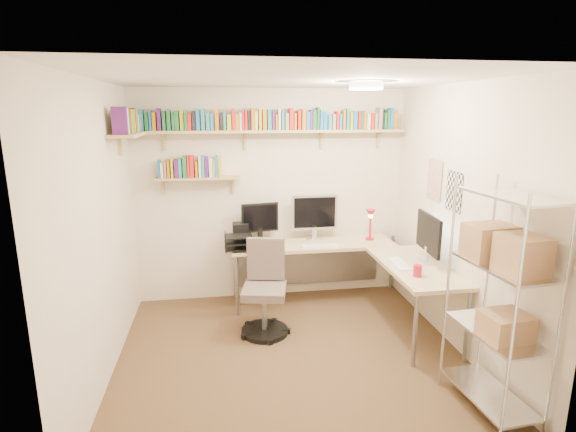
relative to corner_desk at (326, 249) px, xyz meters
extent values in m
plane|color=#48351E|center=(-0.55, -0.96, -0.73)|extent=(3.20, 3.20, 0.00)
cube|color=beige|center=(-0.55, 0.54, 0.52)|extent=(3.20, 0.04, 2.50)
cube|color=beige|center=(-2.15, -0.96, 0.52)|extent=(0.04, 3.00, 2.50)
cube|color=beige|center=(1.05, -0.96, 0.52)|extent=(0.04, 3.00, 2.50)
cube|color=beige|center=(-0.55, -2.46, 0.52)|extent=(3.20, 0.04, 2.50)
cube|color=white|center=(-0.55, -0.96, 1.77)|extent=(3.20, 3.00, 0.04)
cube|color=white|center=(1.04, -0.41, 0.82)|extent=(0.01, 0.30, 0.42)
cube|color=silver|center=(1.04, -0.81, 0.77)|extent=(0.01, 0.28, 0.38)
cylinder|color=#FFEAC6|center=(0.15, -0.76, 1.73)|extent=(0.30, 0.30, 0.06)
cube|color=tan|center=(-0.55, 0.42, 1.29)|extent=(3.05, 0.25, 0.03)
cube|color=tan|center=(-2.03, -0.01, 1.29)|extent=(0.25, 1.00, 0.03)
cube|color=tan|center=(-1.40, 0.44, 0.77)|extent=(0.95, 0.20, 0.02)
cube|color=tan|center=(-1.75, 0.48, 1.22)|extent=(0.03, 0.20, 0.20)
cube|color=tan|center=(-0.85, 0.48, 1.22)|extent=(0.03, 0.20, 0.20)
cube|color=tan|center=(0.05, 0.48, 1.22)|extent=(0.03, 0.20, 0.20)
cube|color=tan|center=(0.75, 0.48, 1.22)|extent=(0.03, 0.20, 0.20)
cube|color=gold|center=(-2.02, 0.42, 1.40)|extent=(0.04, 0.14, 0.19)
cube|color=teal|center=(-1.97, 0.42, 1.42)|extent=(0.04, 0.12, 0.22)
cube|color=#216437|center=(-1.92, 0.42, 1.40)|extent=(0.04, 0.12, 0.19)
cube|color=#226AB4|center=(-1.88, 0.42, 1.41)|extent=(0.02, 0.13, 0.21)
cube|color=#C06E16|center=(-1.84, 0.42, 1.40)|extent=(0.04, 0.13, 0.20)
cube|color=#501A64|center=(-1.78, 0.42, 1.42)|extent=(0.04, 0.14, 0.24)
cube|color=#216437|center=(-1.73, 0.42, 1.41)|extent=(0.03, 0.12, 0.21)
cube|color=#216437|center=(-1.68, 0.42, 1.42)|extent=(0.04, 0.13, 0.23)
cube|color=#216437|center=(-1.64, 0.42, 1.40)|extent=(0.03, 0.14, 0.20)
cube|color=#216437|center=(-1.60, 0.42, 1.41)|extent=(0.04, 0.15, 0.21)
cube|color=gold|center=(-1.54, 0.42, 1.42)|extent=(0.04, 0.11, 0.22)
cube|color=#216437|center=(-1.50, 0.42, 1.40)|extent=(0.03, 0.15, 0.20)
cube|color=red|center=(-1.46, 0.42, 1.39)|extent=(0.04, 0.13, 0.18)
cube|color=black|center=(-1.42, 0.42, 1.41)|extent=(0.04, 0.12, 0.21)
cube|color=#226AB4|center=(-1.37, 0.42, 1.42)|extent=(0.04, 0.14, 0.23)
cube|color=teal|center=(-1.32, 0.42, 1.42)|extent=(0.04, 0.12, 0.24)
cube|color=teal|center=(-1.27, 0.42, 1.40)|extent=(0.04, 0.13, 0.19)
cube|color=#226AB4|center=(-1.22, 0.42, 1.39)|extent=(0.04, 0.13, 0.18)
cube|color=#C06E16|center=(-1.17, 0.42, 1.42)|extent=(0.04, 0.11, 0.23)
cube|color=black|center=(-1.12, 0.42, 1.40)|extent=(0.03, 0.15, 0.19)
cube|color=teal|center=(-1.08, 0.42, 1.40)|extent=(0.03, 0.15, 0.20)
cube|color=gold|center=(-1.04, 0.42, 1.39)|extent=(0.04, 0.15, 0.17)
cube|color=red|center=(-0.99, 0.42, 1.42)|extent=(0.03, 0.13, 0.24)
cube|color=#C06E16|center=(-0.95, 0.42, 1.39)|extent=(0.04, 0.11, 0.18)
cube|color=silver|center=(-0.91, 0.42, 1.40)|extent=(0.02, 0.13, 0.19)
cube|color=red|center=(-0.88, 0.42, 1.41)|extent=(0.02, 0.14, 0.20)
cube|color=red|center=(-0.85, 0.42, 1.42)|extent=(0.03, 0.14, 0.22)
cube|color=black|center=(-0.81, 0.42, 1.41)|extent=(0.03, 0.11, 0.21)
cube|color=#C06E16|center=(-0.77, 0.42, 1.43)|extent=(0.04, 0.14, 0.24)
cube|color=silver|center=(-0.73, 0.42, 1.41)|extent=(0.02, 0.13, 0.21)
cube|color=gold|center=(-0.69, 0.42, 1.42)|extent=(0.03, 0.14, 0.24)
cube|color=#C06E16|center=(-0.64, 0.42, 1.42)|extent=(0.04, 0.13, 0.22)
cube|color=teal|center=(-0.58, 0.42, 1.42)|extent=(0.04, 0.11, 0.22)
cube|color=#501A64|center=(-0.54, 0.42, 1.42)|extent=(0.03, 0.12, 0.22)
cube|color=#C06E16|center=(-0.50, 0.42, 1.39)|extent=(0.03, 0.11, 0.17)
cube|color=silver|center=(-0.47, 0.42, 1.42)|extent=(0.02, 0.15, 0.24)
cube|color=teal|center=(-0.43, 0.42, 1.41)|extent=(0.03, 0.12, 0.21)
cube|color=gray|center=(-0.39, 0.42, 1.40)|extent=(0.04, 0.13, 0.19)
cube|color=red|center=(-0.34, 0.42, 1.42)|extent=(0.04, 0.14, 0.24)
cube|color=#C06E16|center=(-0.29, 0.42, 1.40)|extent=(0.03, 0.11, 0.19)
cube|color=red|center=(-0.25, 0.42, 1.41)|extent=(0.03, 0.14, 0.21)
cube|color=#C06E16|center=(-0.19, 0.42, 1.42)|extent=(0.04, 0.14, 0.23)
cube|color=#226AB4|center=(-0.14, 0.42, 1.40)|extent=(0.04, 0.13, 0.20)
cube|color=#501A64|center=(-0.11, 0.42, 1.41)|extent=(0.02, 0.14, 0.22)
cube|color=#216437|center=(-0.07, 0.42, 1.41)|extent=(0.04, 0.11, 0.22)
cube|color=#216437|center=(-0.03, 0.42, 1.43)|extent=(0.02, 0.13, 0.25)
cube|color=#226AB4|center=(0.01, 0.42, 1.42)|extent=(0.03, 0.15, 0.22)
cube|color=#226AB4|center=(0.06, 0.42, 1.41)|extent=(0.04, 0.11, 0.20)
cube|color=teal|center=(0.11, 0.42, 1.39)|extent=(0.04, 0.13, 0.17)
cube|color=gray|center=(0.16, 0.42, 1.39)|extent=(0.04, 0.13, 0.17)
cube|color=red|center=(0.20, 0.42, 1.41)|extent=(0.02, 0.14, 0.21)
cube|color=#226AB4|center=(0.24, 0.42, 1.39)|extent=(0.03, 0.11, 0.18)
cube|color=#C06E16|center=(0.28, 0.42, 1.42)|extent=(0.03, 0.11, 0.22)
cube|color=teal|center=(0.32, 0.42, 1.42)|extent=(0.03, 0.13, 0.24)
cube|color=gold|center=(0.36, 0.42, 1.40)|extent=(0.03, 0.12, 0.20)
cube|color=#226AB4|center=(0.41, 0.42, 1.41)|extent=(0.04, 0.12, 0.21)
cube|color=red|center=(0.46, 0.42, 1.41)|extent=(0.03, 0.13, 0.21)
cube|color=#216437|center=(0.49, 0.42, 1.40)|extent=(0.03, 0.14, 0.20)
cube|color=#C06E16|center=(0.53, 0.42, 1.41)|extent=(0.03, 0.11, 0.21)
cube|color=silver|center=(0.57, 0.42, 1.40)|extent=(0.04, 0.12, 0.18)
cube|color=red|center=(0.61, 0.42, 1.40)|extent=(0.04, 0.13, 0.19)
cube|color=gray|center=(0.66, 0.42, 1.40)|extent=(0.04, 0.11, 0.19)
cube|color=gray|center=(0.71, 0.42, 1.43)|extent=(0.04, 0.15, 0.25)
cube|color=black|center=(0.74, 0.42, 1.41)|extent=(0.02, 0.11, 0.21)
cube|color=#216437|center=(0.77, 0.42, 1.40)|extent=(0.03, 0.12, 0.19)
cube|color=#216437|center=(0.81, 0.42, 1.42)|extent=(0.03, 0.14, 0.23)
cube|color=#226AB4|center=(0.85, 0.42, 1.43)|extent=(0.04, 0.14, 0.25)
cube|color=#C06E16|center=(0.89, 0.42, 1.40)|extent=(0.04, 0.13, 0.19)
cube|color=#501A64|center=(-2.03, -0.43, 1.43)|extent=(0.13, 0.04, 0.25)
cube|color=silver|center=(-2.03, -0.39, 1.42)|extent=(0.13, 0.03, 0.23)
cube|color=gray|center=(-2.03, -0.36, 1.43)|extent=(0.13, 0.03, 0.25)
cube|color=#226AB4|center=(-2.03, -0.32, 1.42)|extent=(0.12, 0.02, 0.24)
cube|color=#216437|center=(-2.03, -0.28, 1.40)|extent=(0.12, 0.03, 0.20)
cube|color=#C06E16|center=(-2.03, -0.24, 1.42)|extent=(0.14, 0.03, 0.22)
cube|color=#226AB4|center=(-2.03, -0.19, 1.39)|extent=(0.13, 0.04, 0.17)
cube|color=#C06E16|center=(-2.03, -0.14, 1.41)|extent=(0.11, 0.04, 0.21)
cube|color=gold|center=(-2.03, -0.10, 1.39)|extent=(0.11, 0.03, 0.18)
cube|color=gold|center=(-2.03, -0.06, 1.42)|extent=(0.14, 0.03, 0.22)
cube|color=black|center=(-2.03, -0.02, 1.42)|extent=(0.14, 0.02, 0.23)
cube|color=black|center=(-2.03, 0.02, 1.41)|extent=(0.13, 0.04, 0.21)
cube|color=gold|center=(-2.03, 0.06, 1.41)|extent=(0.14, 0.02, 0.21)
cube|color=#216437|center=(-2.03, 0.09, 1.39)|extent=(0.14, 0.02, 0.18)
cube|color=gray|center=(-2.03, 0.13, 1.42)|extent=(0.12, 0.03, 0.24)
cube|color=silver|center=(-2.03, 0.18, 1.39)|extent=(0.13, 0.03, 0.17)
cube|color=teal|center=(-2.03, 0.23, 1.41)|extent=(0.12, 0.04, 0.21)
cube|color=gray|center=(-2.03, 0.27, 1.39)|extent=(0.14, 0.02, 0.18)
cube|color=teal|center=(-2.03, 0.32, 1.41)|extent=(0.14, 0.04, 0.22)
cube|color=silver|center=(-2.03, 0.36, 1.39)|extent=(0.11, 0.03, 0.18)
cube|color=#501A64|center=(-2.03, 0.40, 1.41)|extent=(0.11, 0.04, 0.22)
cube|color=#226AB4|center=(-1.82, 0.44, 0.88)|extent=(0.02, 0.12, 0.20)
cube|color=silver|center=(-1.79, 0.44, 0.87)|extent=(0.03, 0.14, 0.17)
cube|color=gray|center=(-1.76, 0.44, 0.88)|extent=(0.02, 0.13, 0.19)
cube|color=#C06E16|center=(-1.72, 0.44, 0.88)|extent=(0.03, 0.14, 0.20)
cube|color=gold|center=(-1.68, 0.44, 0.89)|extent=(0.02, 0.14, 0.22)
cube|color=#501A64|center=(-1.63, 0.44, 0.88)|extent=(0.04, 0.12, 0.20)
cube|color=teal|center=(-1.59, 0.44, 0.89)|extent=(0.03, 0.13, 0.21)
cube|color=#216437|center=(-1.54, 0.44, 0.90)|extent=(0.04, 0.14, 0.24)
cube|color=red|center=(-1.50, 0.44, 0.90)|extent=(0.03, 0.13, 0.25)
cube|color=red|center=(-1.46, 0.44, 0.90)|extent=(0.04, 0.15, 0.24)
cube|color=#C06E16|center=(-1.41, 0.44, 0.87)|extent=(0.03, 0.15, 0.18)
cube|color=silver|center=(-1.37, 0.44, 0.90)|extent=(0.03, 0.14, 0.24)
cube|color=teal|center=(-1.34, 0.44, 0.90)|extent=(0.03, 0.14, 0.24)
cube|color=#501A64|center=(-1.30, 0.44, 0.90)|extent=(0.04, 0.12, 0.23)
cube|color=silver|center=(-1.25, 0.44, 0.89)|extent=(0.04, 0.11, 0.21)
cube|color=gray|center=(-1.22, 0.44, 0.88)|extent=(0.03, 0.12, 0.21)
cube|color=teal|center=(-1.19, 0.44, 0.90)|extent=(0.03, 0.13, 0.24)
cube|color=gold|center=(-1.15, 0.44, 0.90)|extent=(0.03, 0.13, 0.23)
cube|color=#D2B289|center=(-0.11, 0.25, -0.01)|extent=(1.90, 0.60, 0.04)
cube|color=#D2B289|center=(0.75, -0.71, -0.01)|extent=(0.60, 1.30, 0.04)
cylinder|color=gray|center=(-1.01, 0.00, -0.38)|extent=(0.04, 0.04, 0.70)
cylinder|color=gray|center=(-1.01, 0.50, -0.38)|extent=(0.04, 0.04, 0.70)
cylinder|color=gray|center=(1.00, 0.50, -0.38)|extent=(0.04, 0.04, 0.70)
cylinder|color=gray|center=(0.50, -1.31, -0.38)|extent=(0.04, 0.04, 0.70)
cylinder|color=gray|center=(1.00, -1.31, -0.38)|extent=(0.04, 0.04, 0.70)
cube|color=gray|center=(-0.11, 0.51, -0.33)|extent=(1.80, 0.02, 0.55)
cube|color=silver|center=(-0.06, 0.37, 0.34)|extent=(0.55, 0.03, 0.42)
cube|color=black|center=(-0.06, 0.35, 0.34)|extent=(0.50, 0.00, 0.36)
cube|color=black|center=(-0.71, 0.37, 0.30)|extent=(0.44, 0.03, 0.34)
cube|color=black|center=(0.89, -0.66, 0.32)|extent=(0.03, 0.58, 0.38)
cube|color=white|center=(0.87, -0.66, 0.32)|extent=(0.00, 0.52, 0.33)
cube|color=white|center=(-0.06, 0.07, 0.02)|extent=(0.42, 0.13, 0.02)
cube|color=white|center=(0.60, -0.66, 0.02)|extent=(0.13, 0.40, 0.02)
cylinder|color=#B40F2B|center=(0.60, 0.25, 0.02)|extent=(0.10, 0.10, 0.02)
cylinder|color=#B40F2B|center=(0.60, 0.25, 0.17)|extent=(0.02, 0.02, 0.28)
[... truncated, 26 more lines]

